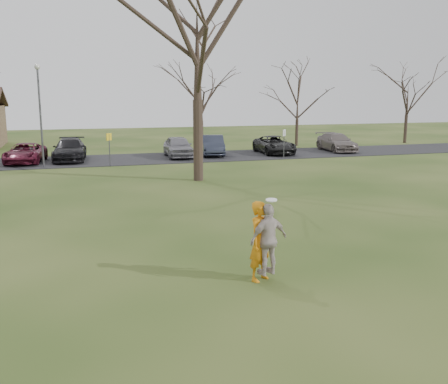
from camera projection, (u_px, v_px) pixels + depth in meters
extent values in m
plane|color=#1E380F|center=(274.00, 284.00, 12.01)|extent=(120.00, 120.00, 0.00)
cube|color=black|center=(136.00, 159.00, 35.45)|extent=(62.00, 6.50, 0.04)
imported|color=orange|center=(261.00, 241.00, 12.10)|extent=(0.85, 0.78, 1.95)
imported|color=#571427|center=(25.00, 153.00, 33.15)|extent=(2.80, 4.90, 1.29)
imported|color=black|center=(70.00, 150.00, 34.37)|extent=(2.48, 5.24, 1.48)
imported|color=gray|center=(178.00, 147.00, 36.23)|extent=(1.98, 4.51, 1.51)
imported|color=#282D3C|center=(213.00, 145.00, 37.43)|extent=(2.44, 4.66, 1.46)
imported|color=black|center=(274.00, 145.00, 38.44)|extent=(2.50, 4.95, 1.34)
imported|color=slate|center=(337.00, 142.00, 40.26)|extent=(2.33, 4.95, 1.40)
imported|color=#B9ABA6|center=(269.00, 239.00, 12.01)|extent=(1.09, 0.67, 1.74)
cylinder|color=white|center=(271.00, 200.00, 11.76)|extent=(0.27, 0.27, 0.06)
cylinder|color=#47474C|center=(41.00, 119.00, 30.80)|extent=(0.12, 0.12, 6.00)
sphere|color=beige|center=(37.00, 67.00, 30.21)|extent=(0.34, 0.34, 0.34)
cylinder|color=#47474C|center=(110.00, 150.00, 31.87)|extent=(0.06, 0.06, 2.00)
cube|color=yellow|center=(109.00, 137.00, 31.71)|extent=(0.35, 0.35, 0.45)
cylinder|color=#47474C|center=(284.00, 145.00, 35.37)|extent=(0.06, 0.06, 2.00)
cube|color=silver|center=(284.00, 133.00, 35.21)|extent=(0.35, 0.35, 0.45)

